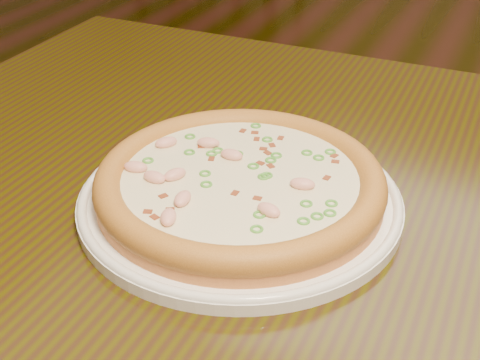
% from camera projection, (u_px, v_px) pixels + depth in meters
% --- Properties ---
extents(hero_table, '(1.20, 0.80, 0.75)m').
position_uv_depth(hero_table, '(361.00, 284.00, 0.71)').
color(hero_table, black).
rests_on(hero_table, ground).
extents(plate, '(0.32, 0.32, 0.02)m').
position_uv_depth(plate, '(240.00, 198.00, 0.66)').
color(plate, white).
rests_on(plate, hero_table).
extents(pizza, '(0.28, 0.28, 0.03)m').
position_uv_depth(pizza, '(240.00, 183.00, 0.65)').
color(pizza, '#D3823E').
rests_on(pizza, plate).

